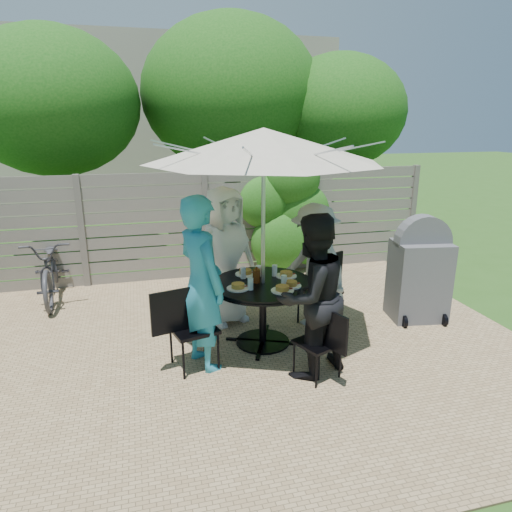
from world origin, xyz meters
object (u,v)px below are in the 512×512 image
object	(u,v)px
glass_front	(284,281)
syrup_jug	(256,276)
umbrella	(264,145)
person_back	(225,256)
chair_right	(320,304)
chair_left	(193,344)
plate_front	(282,289)
plate_left	(238,287)
plate_right	(286,275)
bbq_grill	(419,273)
coffee_cup	(259,271)
plate_back	(246,273)
person_right	(314,267)
glass_left	(250,284)
person_left	(202,284)
glass_right	(275,270)
plate_extra	(291,284)
person_front	(311,297)
chair_front	(318,357)
bicycle	(52,267)
patio_table	(263,301)
glass_back	(243,273)
chair_back	(220,298)

from	to	relation	value
glass_front	syrup_jug	distance (m)	0.35
umbrella	person_back	world-z (taller)	umbrella
person_back	chair_right	distance (m)	1.43
chair_left	plate_front	xyz separation A→B (m)	(1.03, 0.02, 0.54)
plate_left	plate_front	bearing A→B (deg)	-23.14
plate_right	bbq_grill	world-z (taller)	bbq_grill
chair_right	plate_left	size ratio (longest dim) A/B	3.64
chair_right	glass_front	distance (m)	1.08
glass_front	coffee_cup	size ratio (longest dim) A/B	1.17
plate_front	plate_right	distance (m)	0.51
plate_back	chair_right	bearing A→B (deg)	1.51
person_right	plate_left	world-z (taller)	person_right
person_right	glass_left	xyz separation A→B (m)	(-0.97, -0.50, 0.04)
person_left	person_right	distance (m)	1.67
umbrella	glass_right	world-z (taller)	umbrella
person_back	chair_right	world-z (taller)	person_back
plate_left	coffee_cup	bearing A→B (deg)	47.42
plate_extra	coffee_cup	size ratio (longest dim) A/B	2.00
glass_front	glass_right	bearing A→B (deg)	88.86
person_right	plate_extra	distance (m)	0.72
plate_back	plate_extra	xyz separation A→B (m)	(0.41, -0.55, 0.00)
umbrella	syrup_jug	xyz separation A→B (m)	(-0.07, 0.02, -1.50)
plate_left	glass_left	size ratio (longest dim) A/B	1.86
plate_extra	chair_left	bearing A→B (deg)	-172.91
person_front	glass_right	world-z (taller)	person_front
chair_front	plate_extra	bearing A→B (deg)	-15.58
chair_front	plate_extra	xyz separation A→B (m)	(-0.08, 0.68, 0.58)
person_front	bicycle	size ratio (longest dim) A/B	0.94
bicycle	bbq_grill	bearing A→B (deg)	-26.41
chair_front	plate_back	xyz separation A→B (m)	(-0.49, 1.23, 0.58)
person_right	plate_extra	xyz separation A→B (m)	(-0.49, -0.52, -0.00)
chair_right	plate_right	size ratio (longest dim) A/B	3.64
plate_right	bbq_grill	size ratio (longest dim) A/B	0.18
patio_table	syrup_jug	world-z (taller)	syrup_jug
plate_right	glass_left	size ratio (longest dim) A/B	1.86
person_right	plate_front	size ratio (longest dim) A/B	6.40
umbrella	plate_right	distance (m)	1.60
chair_front	chair_right	bearing A→B (deg)	-45.41
person_right	glass_front	distance (m)	0.77
syrup_jug	coffee_cup	bearing A→B (deg)	68.59
glass_back	coffee_cup	size ratio (longest dim) A/B	1.17
person_right	plate_left	size ratio (longest dim) A/B	6.40
chair_back	glass_front	world-z (taller)	chair_back
chair_back	chair_left	bearing A→B (deg)	-46.50
chair_front	chair_right	world-z (taller)	chair_right
syrup_jug	person_left	bearing A→B (deg)	-154.43
chair_right	bicycle	xyz separation A→B (m)	(-3.61, 1.93, 0.21)
umbrella	bicycle	world-z (taller)	umbrella
chair_back	plate_extra	distance (m)	1.39
plate_back	glass_right	world-z (taller)	glass_right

